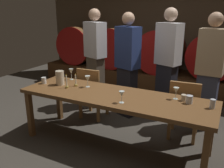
% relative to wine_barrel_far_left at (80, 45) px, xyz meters
% --- Properties ---
extents(ground_plane, '(8.34, 8.34, 0.00)m').
position_rel_wine_barrel_far_left_xyz_m(ground_plane, '(2.13, -2.40, -0.90)').
color(ground_plane, '#3F3A33').
extents(back_wall, '(6.42, 0.24, 2.84)m').
position_rel_wine_barrel_far_left_xyz_m(back_wall, '(2.13, 0.55, 0.51)').
color(back_wall, brown).
rests_on(back_wall, ground).
extents(barrel_shelf, '(5.78, 0.90, 0.44)m').
position_rel_wine_barrel_far_left_xyz_m(barrel_shelf, '(2.13, 0.00, -0.69)').
color(barrel_shelf, '#4C2D16').
rests_on(barrel_shelf, ground).
extents(wine_barrel_far_left, '(0.95, 0.77, 0.95)m').
position_rel_wine_barrel_far_left_xyz_m(wine_barrel_far_left, '(0.00, 0.00, 0.00)').
color(wine_barrel_far_left, brown).
rests_on(wine_barrel_far_left, barrel_shelf).
extents(wine_barrel_left, '(0.95, 0.77, 0.95)m').
position_rel_wine_barrel_far_left_xyz_m(wine_barrel_left, '(1.05, 0.00, 0.00)').
color(wine_barrel_left, brown).
rests_on(wine_barrel_left, barrel_shelf).
extents(wine_barrel_center, '(0.95, 0.77, 0.95)m').
position_rel_wine_barrel_far_left_xyz_m(wine_barrel_center, '(2.15, 0.00, 0.00)').
color(wine_barrel_center, brown).
rests_on(wine_barrel_center, barrel_shelf).
extents(wine_barrel_right, '(0.95, 0.77, 0.95)m').
position_rel_wine_barrel_far_left_xyz_m(wine_barrel_right, '(3.22, 0.00, 0.00)').
color(wine_barrel_right, brown).
rests_on(wine_barrel_right, barrel_shelf).
extents(dining_table, '(2.55, 0.77, 0.73)m').
position_rel_wine_barrel_far_left_xyz_m(dining_table, '(2.28, -2.58, -0.24)').
color(dining_table, brown).
rests_on(dining_table, ground).
extents(chair_left, '(0.42, 0.42, 0.88)m').
position_rel_wine_barrel_far_left_xyz_m(chair_left, '(1.56, -1.99, -0.42)').
color(chair_left, olive).
rests_on(chair_left, ground).
extents(chair_right, '(0.42, 0.42, 0.88)m').
position_rel_wine_barrel_far_left_xyz_m(chair_right, '(3.08, -2.00, -0.42)').
color(chair_right, olive).
rests_on(chair_right, ground).
extents(guest_far_left, '(0.44, 0.36, 1.81)m').
position_rel_wine_barrel_far_left_xyz_m(guest_far_left, '(1.32, -1.44, 0.03)').
color(guest_far_left, brown).
rests_on(guest_far_left, ground).
extents(guest_center_left, '(0.44, 0.35, 1.75)m').
position_rel_wine_barrel_far_left_xyz_m(guest_center_left, '(2.04, -1.60, -0.00)').
color(guest_center_left, black).
rests_on(guest_center_left, ground).
extents(guest_center_right, '(0.44, 0.36, 1.82)m').
position_rel_wine_barrel_far_left_xyz_m(guest_center_right, '(2.64, -1.35, 0.04)').
color(guest_center_right, black).
rests_on(guest_center_right, ground).
extents(guest_far_right, '(0.40, 0.27, 1.76)m').
position_rel_wine_barrel_far_left_xyz_m(guest_far_right, '(3.30, -1.43, 0.00)').
color(guest_far_right, '#33384C').
rests_on(guest_far_right, ground).
extents(candle_left, '(0.05, 0.05, 0.21)m').
position_rel_wine_barrel_far_left_xyz_m(candle_left, '(1.56, -2.63, -0.12)').
color(candle_left, olive).
rests_on(candle_left, dining_table).
extents(candle_right, '(0.05, 0.05, 0.19)m').
position_rel_wine_barrel_far_left_xyz_m(candle_right, '(1.62, -2.50, -0.12)').
color(candle_right, olive).
rests_on(candle_right, dining_table).
extents(pitcher, '(0.12, 0.12, 0.21)m').
position_rel_wine_barrel_far_left_xyz_m(pitcher, '(1.38, -2.55, -0.07)').
color(pitcher, beige).
rests_on(pitcher, dining_table).
extents(wine_glass_far_left, '(0.07, 0.07, 0.17)m').
position_rel_wine_barrel_far_left_xyz_m(wine_glass_far_left, '(1.37, -2.26, -0.05)').
color(wine_glass_far_left, silver).
rests_on(wine_glass_far_left, dining_table).
extents(wine_glass_center_left, '(0.08, 0.08, 0.16)m').
position_rel_wine_barrel_far_left_xyz_m(wine_glass_center_left, '(1.80, -2.46, -0.06)').
color(wine_glass_center_left, silver).
rests_on(wine_glass_center_left, dining_table).
extents(wine_glass_center_right, '(0.07, 0.07, 0.15)m').
position_rel_wine_barrel_far_left_xyz_m(wine_glass_center_right, '(2.48, -2.78, -0.07)').
color(wine_glass_center_right, silver).
rests_on(wine_glass_center_right, dining_table).
extents(wine_glass_far_right, '(0.07, 0.07, 0.15)m').
position_rel_wine_barrel_far_left_xyz_m(wine_glass_far_right, '(3.02, -2.37, -0.06)').
color(wine_glass_far_right, silver).
rests_on(wine_glass_far_right, dining_table).
extents(cup_far_left, '(0.07, 0.07, 0.10)m').
position_rel_wine_barrel_far_left_xyz_m(cup_far_left, '(1.13, -2.61, -0.13)').
color(cup_far_left, white).
rests_on(cup_far_left, dining_table).
extents(cup_center_left, '(0.06, 0.06, 0.08)m').
position_rel_wine_barrel_far_left_xyz_m(cup_center_left, '(3.12, -2.38, -0.13)').
color(cup_center_left, beige).
rests_on(cup_center_left, dining_table).
extents(cup_center_right, '(0.08, 0.08, 0.10)m').
position_rel_wine_barrel_far_left_xyz_m(cup_center_right, '(3.20, -2.44, -0.12)').
color(cup_center_right, silver).
rests_on(cup_center_right, dining_table).
extents(cup_far_right, '(0.06, 0.06, 0.11)m').
position_rel_wine_barrel_far_left_xyz_m(cup_far_right, '(3.45, -2.48, -0.12)').
color(cup_far_right, silver).
rests_on(cup_far_right, dining_table).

